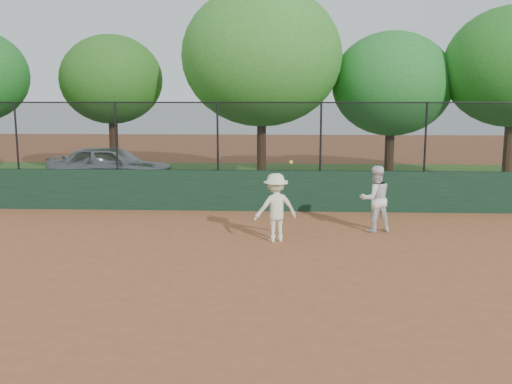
{
  "coord_description": "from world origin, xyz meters",
  "views": [
    {
      "loc": [
        1.4,
        -10.59,
        3.36
      ],
      "look_at": [
        0.8,
        2.2,
        1.2
      ],
      "focal_mm": 40.0,
      "sensor_mm": 36.0,
      "label": 1
    }
  ],
  "objects_px": {
    "player_second": "(375,199)",
    "tree_1": "(111,80)",
    "tree_3": "(392,84)",
    "player_main": "(276,208)",
    "parked_car": "(111,166)",
    "tree_2": "(262,57)"
  },
  "relations": [
    {
      "from": "player_second",
      "to": "tree_1",
      "type": "relative_size",
      "value": 0.29
    },
    {
      "from": "player_second",
      "to": "tree_1",
      "type": "xyz_separation_m",
      "value": [
        -9.31,
        9.24,
        3.18
      ]
    },
    {
      "from": "parked_car",
      "to": "tree_3",
      "type": "distance_m",
      "value": 11.13
    },
    {
      "from": "tree_2",
      "to": "tree_3",
      "type": "height_order",
      "value": "tree_2"
    },
    {
      "from": "tree_3",
      "to": "parked_car",
      "type": "bearing_deg",
      "value": -171.02
    },
    {
      "from": "player_main",
      "to": "tree_2",
      "type": "distance_m",
      "value": 9.78
    },
    {
      "from": "parked_car",
      "to": "tree_3",
      "type": "height_order",
      "value": "tree_3"
    },
    {
      "from": "parked_car",
      "to": "player_main",
      "type": "distance_m",
      "value": 10.02
    },
    {
      "from": "player_second",
      "to": "tree_3",
      "type": "xyz_separation_m",
      "value": [
        1.87,
        8.42,
        2.98
      ]
    },
    {
      "from": "player_main",
      "to": "tree_1",
      "type": "bearing_deg",
      "value": 123.54
    },
    {
      "from": "player_second",
      "to": "tree_2",
      "type": "relative_size",
      "value": 0.22
    },
    {
      "from": "parked_car",
      "to": "tree_1",
      "type": "height_order",
      "value": "tree_1"
    },
    {
      "from": "player_second",
      "to": "player_main",
      "type": "relative_size",
      "value": 0.86
    },
    {
      "from": "player_second",
      "to": "tree_2",
      "type": "distance_m",
      "value": 9.3
    },
    {
      "from": "tree_3",
      "to": "player_main",
      "type": "bearing_deg",
      "value": -114.51
    },
    {
      "from": "player_main",
      "to": "tree_3",
      "type": "xyz_separation_m",
      "value": [
        4.34,
        9.52,
        3.02
      ]
    },
    {
      "from": "player_second",
      "to": "tree_1",
      "type": "bearing_deg",
      "value": -60.41
    },
    {
      "from": "tree_1",
      "to": "player_main",
      "type": "bearing_deg",
      "value": -56.46
    },
    {
      "from": "player_second",
      "to": "player_main",
      "type": "distance_m",
      "value": 2.7
    },
    {
      "from": "player_second",
      "to": "tree_2",
      "type": "height_order",
      "value": "tree_2"
    },
    {
      "from": "parked_car",
      "to": "tree_2",
      "type": "relative_size",
      "value": 0.62
    },
    {
      "from": "player_main",
      "to": "tree_2",
      "type": "bearing_deg",
      "value": 94.25
    }
  ]
}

